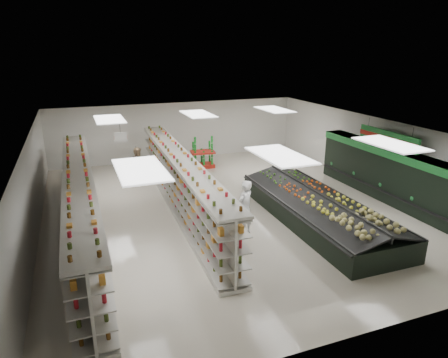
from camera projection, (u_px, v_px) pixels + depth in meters
name	position (u px, v px, depth m)	size (l,w,h in m)	color
floor	(229.00, 207.00, 16.03)	(16.00, 16.00, 0.00)	beige
ceiling	(229.00, 129.00, 15.02)	(14.00, 16.00, 0.02)	white
wall_back	(178.00, 131.00, 22.63)	(14.00, 0.02, 3.20)	white
wall_front	(367.00, 272.00, 8.42)	(14.00, 0.02, 3.20)	white
wall_left	(32.00, 191.00, 13.17)	(0.02, 16.00, 3.20)	white
wall_right	(374.00, 153.00, 17.88)	(0.02, 16.00, 3.20)	white
produce_wall_case	(389.00, 171.00, 16.50)	(0.93, 8.00, 2.20)	black
aisle_sign_near	(137.00, 164.00, 12.11)	(0.52, 0.06, 0.75)	white
aisle_sign_far	(121.00, 137.00, 15.66)	(0.52, 0.06, 0.75)	white
hortifruti_banner	(388.00, 138.00, 15.96)	(0.12, 3.20, 0.95)	#1F7730
gondola_left	(81.00, 208.00, 13.38)	(0.96, 12.58, 2.18)	beige
gondola_center	(181.00, 185.00, 15.65)	(1.34, 12.45, 2.15)	beige
produce_island	(317.00, 208.00, 14.61)	(2.84, 7.61, 1.13)	black
soda_endcap	(203.00, 153.00, 21.17)	(1.32, 0.97, 1.58)	#A31F12
shopper_main	(245.00, 208.00, 13.43)	(0.71, 0.47, 1.95)	silver
shopper_background	(139.00, 164.00, 18.91)	(0.81, 0.50, 1.66)	#9C8E60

